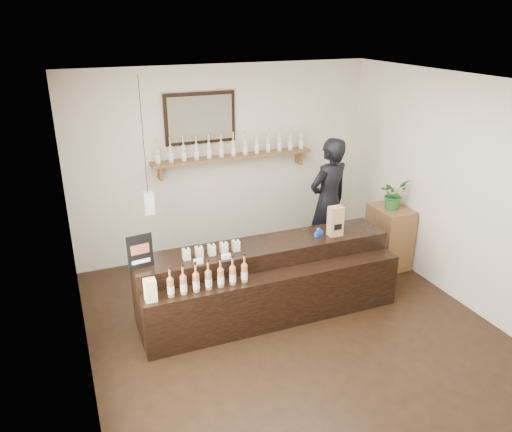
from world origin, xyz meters
name	(u,v)px	position (x,y,z in m)	size (l,w,h in m)	color
ground	(297,335)	(0.00, 0.00, 0.00)	(5.00, 5.00, 0.00)	black
room_shell	(302,195)	(0.00, 0.00, 1.70)	(5.00, 5.00, 5.00)	beige
back_wall_decor	(217,141)	(-0.14, 2.37, 1.75)	(2.66, 0.96, 1.69)	brown
counter	(267,282)	(-0.13, 0.58, 0.41)	(3.13, 0.85, 1.02)	black
promo_sign	(140,252)	(-1.59, 0.64, 1.07)	(0.28, 0.06, 0.39)	black
paper_bag	(335,221)	(0.79, 0.60, 1.06)	(0.18, 0.14, 0.37)	#A1834D
tape_dispenser	(319,233)	(0.60, 0.66, 0.91)	(0.13, 0.08, 0.10)	#1736A7
side_cabinet	(389,237)	(2.00, 1.08, 0.44)	(0.45, 0.61, 0.89)	brown
potted_plant	(393,194)	(2.00, 1.08, 1.10)	(0.38, 0.33, 0.42)	#265F28
shopkeeper	(329,194)	(1.24, 1.55, 1.05)	(0.77, 0.50, 2.10)	black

